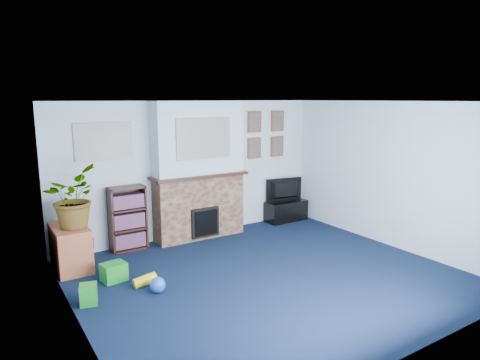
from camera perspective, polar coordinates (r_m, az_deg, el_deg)
floor at (r=6.13m, az=3.65°, el=-12.65°), size 5.00×4.50×0.01m
ceiling at (r=5.62m, az=3.95°, el=10.41°), size 5.00×4.50×0.01m
wall_back at (r=7.65m, az=-6.24°, el=1.44°), size 5.00×0.04×2.40m
wall_front at (r=4.22m, az=22.33°, el=-7.05°), size 5.00×0.04×2.40m
wall_left at (r=4.76m, az=-21.34°, el=-5.01°), size 0.04×4.50×2.40m
wall_right at (r=7.49m, az=19.40°, el=0.69°), size 0.04×4.50×2.40m
chimney_breast at (r=7.47m, az=-5.54°, el=1.11°), size 1.72×0.50×2.40m
collage_main at (r=7.21m, az=-4.86°, el=5.55°), size 1.00×0.03×0.68m
collage_left at (r=7.02m, az=-17.73°, el=4.93°), size 0.90×0.03×0.58m
portrait_tl at (r=8.20m, az=1.94°, el=7.75°), size 0.30×0.03×0.40m
portrait_tr at (r=8.53m, az=5.01°, el=7.83°), size 0.30×0.03×0.40m
portrait_bl at (r=8.24m, az=1.91°, el=4.28°), size 0.30×0.03×0.40m
portrait_br at (r=8.57m, az=4.96°, el=4.49°), size 0.30×0.03×0.40m
tv_stand at (r=8.70m, az=6.15°, el=-3.97°), size 0.86×0.36×0.41m
television at (r=8.63m, az=6.12°, el=-1.31°), size 0.80×0.23×0.46m
bookshelf at (r=7.21m, az=-14.75°, el=-5.14°), size 0.58×0.28×1.05m
sideboard at (r=6.70m, az=-21.68°, el=-8.13°), size 0.46×0.82×0.64m
potted_plant at (r=6.47m, az=-21.60°, el=-2.16°), size 0.88×0.95×0.86m
mantel_clock at (r=7.44m, az=-5.23°, el=1.35°), size 0.11×0.07×0.16m
mantel_candle at (r=7.53m, az=-3.80°, el=1.57°), size 0.05×0.05×0.17m
mantel_teddy at (r=7.20m, az=-9.14°, el=0.91°), size 0.13×0.13×0.13m
mantel_can at (r=7.78m, az=-0.63°, el=1.74°), size 0.06×0.06×0.12m
green_crate at (r=6.16m, az=-16.48°, el=-11.54°), size 0.34×0.29×0.25m
toy_ball at (r=5.71m, az=-10.93°, el=-13.68°), size 0.20×0.20×0.20m
toy_block at (r=5.62m, az=-19.54°, el=-14.30°), size 0.25×0.25×0.25m
toy_tube at (r=5.94m, az=-12.55°, el=-12.93°), size 0.32×0.14×0.18m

